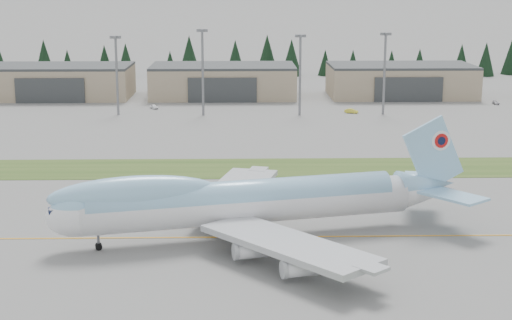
{
  "coord_description": "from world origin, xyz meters",
  "views": [
    {
      "loc": [
        -9.69,
        -113.06,
        37.64
      ],
      "look_at": [
        -6.82,
        17.62,
        8.0
      ],
      "focal_mm": 55.0,
      "sensor_mm": 36.0,
      "label": 1
    }
  ],
  "objects_px": {
    "boeing_747_freighter": "(244,201)",
    "hangar_center": "(223,81)",
    "hangar_left": "(59,81)",
    "service_vehicle_c": "(496,104)",
    "hangar_right": "(401,80)",
    "service_vehicle_b": "(351,113)",
    "service_vehicle_a": "(154,109)"
  },
  "relations": [
    {
      "from": "boeing_747_freighter",
      "to": "hangar_right",
      "type": "distance_m",
      "value": 159.39
    },
    {
      "from": "hangar_left",
      "to": "service_vehicle_c",
      "type": "height_order",
      "value": "hangar_left"
    },
    {
      "from": "hangar_left",
      "to": "service_vehicle_c",
      "type": "xyz_separation_m",
      "value": [
        141.71,
        -18.7,
        -5.39
      ]
    },
    {
      "from": "boeing_747_freighter",
      "to": "service_vehicle_c",
      "type": "height_order",
      "value": "boeing_747_freighter"
    },
    {
      "from": "service_vehicle_a",
      "to": "hangar_right",
      "type": "bearing_deg",
      "value": -12.25
    },
    {
      "from": "hangar_center",
      "to": "service_vehicle_c",
      "type": "bearing_deg",
      "value": -12.17
    },
    {
      "from": "hangar_left",
      "to": "service_vehicle_b",
      "type": "xyz_separation_m",
      "value": [
        93.49,
        -34.91,
        -5.39
      ]
    },
    {
      "from": "service_vehicle_c",
      "to": "boeing_747_freighter",
      "type": "bearing_deg",
      "value": -122.33
    },
    {
      "from": "hangar_center",
      "to": "hangar_right",
      "type": "bearing_deg",
      "value": 0.0
    },
    {
      "from": "hangar_left",
      "to": "service_vehicle_c",
      "type": "distance_m",
      "value": 143.04
    },
    {
      "from": "hangar_left",
      "to": "boeing_747_freighter",
      "type": "bearing_deg",
      "value": -67.88
    },
    {
      "from": "boeing_747_freighter",
      "to": "hangar_center",
      "type": "relative_size",
      "value": 1.38
    },
    {
      "from": "hangar_center",
      "to": "service_vehicle_c",
      "type": "distance_m",
      "value": 88.87
    },
    {
      "from": "boeing_747_freighter",
      "to": "hangar_right",
      "type": "relative_size",
      "value": 1.38
    },
    {
      "from": "service_vehicle_a",
      "to": "service_vehicle_b",
      "type": "relative_size",
      "value": 0.95
    },
    {
      "from": "service_vehicle_b",
      "to": "service_vehicle_c",
      "type": "xyz_separation_m",
      "value": [
        48.22,
        16.21,
        0.0
      ]
    },
    {
      "from": "service_vehicle_a",
      "to": "service_vehicle_c",
      "type": "relative_size",
      "value": 1.01
    },
    {
      "from": "service_vehicle_b",
      "to": "hangar_left",
      "type": "bearing_deg",
      "value": 98.29
    },
    {
      "from": "boeing_747_freighter",
      "to": "service_vehicle_b",
      "type": "relative_size",
      "value": 16.59
    },
    {
      "from": "service_vehicle_b",
      "to": "boeing_747_freighter",
      "type": "bearing_deg",
      "value": -167.04
    },
    {
      "from": "boeing_747_freighter",
      "to": "service_vehicle_c",
      "type": "distance_m",
      "value": 154.22
    },
    {
      "from": "service_vehicle_a",
      "to": "service_vehicle_c",
      "type": "distance_m",
      "value": 107.61
    },
    {
      "from": "hangar_right",
      "to": "service_vehicle_b",
      "type": "distance_m",
      "value": 41.36
    },
    {
      "from": "service_vehicle_a",
      "to": "service_vehicle_b",
      "type": "bearing_deg",
      "value": -38.83
    },
    {
      "from": "hangar_center",
      "to": "hangar_right",
      "type": "relative_size",
      "value": 1.0
    },
    {
      "from": "service_vehicle_c",
      "to": "hangar_left",
      "type": "bearing_deg",
      "value": 171.76
    },
    {
      "from": "service_vehicle_c",
      "to": "hangar_right",
      "type": "bearing_deg",
      "value": 144.29
    },
    {
      "from": "boeing_747_freighter",
      "to": "service_vehicle_a",
      "type": "distance_m",
      "value": 127.42
    },
    {
      "from": "boeing_747_freighter",
      "to": "hangar_right",
      "type": "xyz_separation_m",
      "value": [
        54.06,
        149.94,
        -0.34
      ]
    },
    {
      "from": "hangar_right",
      "to": "service_vehicle_a",
      "type": "xyz_separation_m",
      "value": [
        -80.68,
        -25.47,
        -5.39
      ]
    },
    {
      "from": "hangar_left",
      "to": "hangar_right",
      "type": "relative_size",
      "value": 1.0
    },
    {
      "from": "boeing_747_freighter",
      "to": "hangar_center",
      "type": "height_order",
      "value": "boeing_747_freighter"
    }
  ]
}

